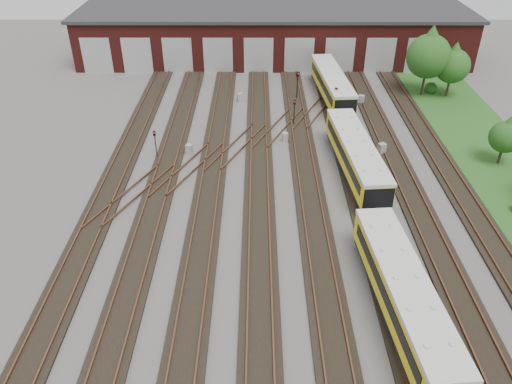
{
  "coord_description": "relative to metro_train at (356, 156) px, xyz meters",
  "views": [
    {
      "loc": [
        -2.18,
        -26.71,
        21.81
      ],
      "look_at": [
        -2.25,
        3.55,
        2.0
      ],
      "focal_mm": 35.0,
      "sensor_mm": 36.0,
      "label": 1
    }
  ],
  "objects": [
    {
      "name": "signal_mast_2",
      "position": [
        -3.76,
        16.13,
        0.32
      ],
      "size": [
        0.33,
        0.31,
        3.17
      ],
      "rotation": [
        0.0,
        0.0,
        0.42
      ],
      "color": "black",
      "rests_on": "ground"
    },
    {
      "name": "relay_cabinet_3",
      "position": [
        3.17,
        14.81,
        -1.23
      ],
      "size": [
        0.75,
        0.69,
        1.01
      ],
      "primitive_type": "cube",
      "rotation": [
        0.0,
        0.0,
        -0.37
      ],
      "color": "#939598",
      "rests_on": "ground"
    },
    {
      "name": "tree_3",
      "position": [
        12.92,
        1.81,
        1.19
      ],
      "size": [
        2.74,
        2.74,
        4.55
      ],
      "color": "#312416",
      "rests_on": "ground"
    },
    {
      "name": "metro_train",
      "position": [
        0.0,
        0.0,
        0.0
      ],
      "size": [
        3.42,
        45.36,
        2.73
      ],
      "rotation": [
        0.0,
        0.0,
        0.08
      ],
      "color": "black",
      "rests_on": "ground"
    },
    {
      "name": "relay_cabinet_2",
      "position": [
        -5.54,
        6.01,
        -1.3
      ],
      "size": [
        0.6,
        0.53,
        0.86
      ],
      "primitive_type": "cube",
      "rotation": [
        0.0,
        0.0,
        0.22
      ],
      "color": "#939598",
      "rests_on": "ground"
    },
    {
      "name": "relay_cabinet_0",
      "position": [
        -14.29,
        3.5,
        -1.27
      ],
      "size": [
        0.66,
        0.6,
        0.92
      ],
      "primitive_type": "cube",
      "rotation": [
        0.0,
        0.0,
        -0.29
      ],
      "color": "#939598",
      "rests_on": "ground"
    },
    {
      "name": "grass_verge",
      "position": [
        13.0,
        0.59,
        -1.7
      ],
      "size": [
        8.0,
        55.0,
        0.05
      ],
      "primitive_type": "cube",
      "color": "#20511B",
      "rests_on": "ground"
    },
    {
      "name": "signal_mast_0",
      "position": [
        -17.08,
        2.72,
        -0.03
      ],
      "size": [
        0.23,
        0.21,
        2.65
      ],
      "rotation": [
        0.0,
        0.0,
        0.08
      ],
      "color": "black",
      "rests_on": "ground"
    },
    {
      "name": "tree_0",
      "position": [
        10.48,
        17.35,
        3.33
      ],
      "size": [
        4.75,
        4.75,
        7.87
      ],
      "color": "#312416",
      "rests_on": "ground"
    },
    {
      "name": "ground",
      "position": [
        -6.0,
        -9.41,
        -1.73
      ],
      "size": [
        120.0,
        120.0,
        0.0
      ],
      "primitive_type": "plane",
      "color": "#4A4745",
      "rests_on": "ground"
    },
    {
      "name": "tree_1",
      "position": [
        13.2,
        17.0,
        2.24
      ],
      "size": [
        3.73,
        3.73,
        6.18
      ],
      "color": "#312416",
      "rests_on": "ground"
    },
    {
      "name": "signal_mast_3",
      "position": [
        -0.26,
        11.16,
        0.39
      ],
      "size": [
        0.32,
        0.31,
        3.3
      ],
      "rotation": [
        0.0,
        0.0,
        -0.39
      ],
      "color": "black",
      "rests_on": "ground"
    },
    {
      "name": "track_network",
      "position": [
        -6.17,
        -8.82,
        -1.62
      ],
      "size": [
        30.4,
        70.0,
        0.33
      ],
      "color": "black",
      "rests_on": "ground"
    },
    {
      "name": "signal_mast_1",
      "position": [
        -4.5,
        9.45,
        0.01
      ],
      "size": [
        0.24,
        0.22,
        2.7
      ],
      "rotation": [
        0.0,
        0.0,
        -0.06
      ],
      "color": "black",
      "rests_on": "ground"
    },
    {
      "name": "bush_1",
      "position": [
        11.76,
        18.25,
        -1.04
      ],
      "size": [
        1.37,
        1.37,
        1.37
      ],
      "primitive_type": "sphere",
      "color": "#1D4C15",
      "rests_on": "ground"
    },
    {
      "name": "relay_cabinet_1",
      "position": [
        -10.05,
        15.46,
        -1.25
      ],
      "size": [
        0.7,
        0.65,
        0.96
      ],
      "primitive_type": "cube",
      "rotation": [
        0.0,
        0.0,
        0.34
      ],
      "color": "#939598",
      "rests_on": "ground"
    },
    {
      "name": "maintenance_shed",
      "position": [
        -6.01,
        30.56,
        1.47
      ],
      "size": [
        51.0,
        12.5,
        6.35
      ],
      "color": "#4E1613",
      "rests_on": "ground"
    },
    {
      "name": "bush_2",
      "position": [
        14.58,
        23.52,
        -0.99
      ],
      "size": [
        1.47,
        1.47,
        1.47
      ],
      "primitive_type": "sphere",
      "color": "#1D4C15",
      "rests_on": "ground"
    },
    {
      "name": "relay_cabinet_4",
      "position": [
        3.03,
        3.47,
        -1.2
      ],
      "size": [
        0.79,
        0.74,
        1.06
      ],
      "primitive_type": "cube",
      "rotation": [
        0.0,
        0.0,
        0.41
      ],
      "color": "#939598",
      "rests_on": "ground"
    }
  ]
}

